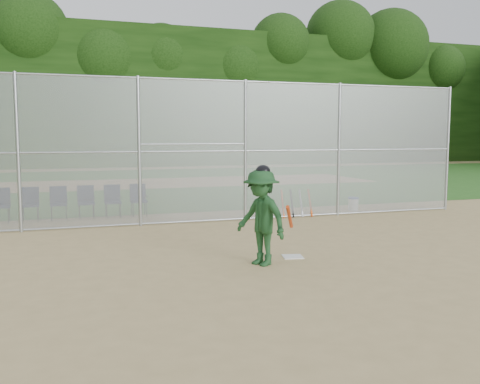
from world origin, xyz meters
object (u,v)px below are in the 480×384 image
object	(u,v)px
water_cooler	(353,204)
chair_0	(1,205)
batter_at_plate	(261,217)
home_plate	(293,257)

from	to	relation	value
water_cooler	chair_0	world-z (taller)	chair_0
batter_at_plate	chair_0	bearing A→B (deg)	126.49
batter_at_plate	water_cooler	xyz separation A→B (m)	(5.48, 5.94, -0.69)
home_plate	chair_0	distance (m)	8.90
home_plate	water_cooler	world-z (taller)	water_cooler
home_plate	water_cooler	bearing A→B (deg)	50.00
batter_at_plate	water_cooler	size ratio (longest dim) A/B	4.30
batter_at_plate	water_cooler	distance (m)	8.11
chair_0	water_cooler	bearing A→B (deg)	-5.54
batter_at_plate	water_cooler	world-z (taller)	batter_at_plate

